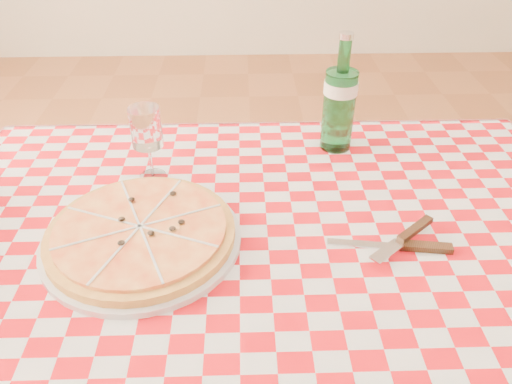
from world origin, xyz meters
TOP-DOWN VIEW (x-y plane):
  - dining_table at (0.00, 0.00)m, footprint 1.20×0.80m
  - tablecloth at (0.00, 0.00)m, footprint 1.30×0.90m
  - pizza_plate at (-0.23, -0.01)m, footprint 0.47×0.47m
  - water_bottle at (0.18, 0.33)m, footprint 0.09×0.09m
  - wine_glass at (-0.24, 0.21)m, footprint 0.08×0.08m
  - cutlery at (0.23, -0.04)m, footprint 0.29×0.26m

SIDE VIEW (x-z plane):
  - dining_table at x=0.00m, z-range 0.28..1.03m
  - tablecloth at x=0.00m, z-range 0.75..0.76m
  - cutlery at x=0.23m, z-range 0.76..0.78m
  - pizza_plate at x=-0.23m, z-range 0.76..0.80m
  - wine_glass at x=-0.24m, z-range 0.76..0.92m
  - water_bottle at x=0.18m, z-range 0.76..1.03m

